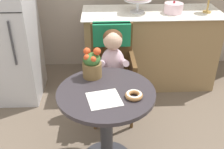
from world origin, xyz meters
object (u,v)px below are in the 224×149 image
object	(u,v)px
donut_front	(134,95)
flower_vase	(92,64)
refrigerator	(2,24)
seated_child	(113,61)
round_layer_cake	(173,8)
wicker_chair	(112,57)
cafe_table	(106,114)

from	to	relation	value
donut_front	flower_vase	xyz separation A→B (m)	(-0.29, 0.30, 0.09)
flower_vase	refrigerator	xyz separation A→B (m)	(-0.95, 0.88, 0.02)
seated_child	flower_vase	xyz separation A→B (m)	(-0.18, -0.33, 0.15)
round_layer_cake	refrigerator	size ratio (longest dim) A/B	0.12
seated_child	refrigerator	distance (m)	1.27
refrigerator	seated_child	bearing A→B (deg)	-26.21
wicker_chair	flower_vase	bearing A→B (deg)	-111.49
refrigerator	flower_vase	bearing A→B (deg)	-42.98
flower_vase	refrigerator	bearing A→B (deg)	137.02
wicker_chair	round_layer_cake	distance (m)	0.94
wicker_chair	flower_vase	size ratio (longest dim) A/B	3.86
donut_front	flower_vase	size ratio (longest dim) A/B	0.50
donut_front	seated_child	bearing A→B (deg)	100.32
cafe_table	wicker_chair	world-z (taller)	wicker_chair
wicker_chair	round_layer_cake	bearing A→B (deg)	36.79
cafe_table	round_layer_cake	size ratio (longest dim) A/B	3.54
seated_child	wicker_chair	bearing A→B (deg)	90.00
cafe_table	round_layer_cake	world-z (taller)	round_layer_cake
donut_front	refrigerator	bearing A→B (deg)	136.25
seated_child	round_layer_cake	bearing A→B (deg)	45.33
refrigerator	round_layer_cake	bearing A→B (deg)	4.75
donut_front	flower_vase	distance (m)	0.43
wicker_chair	seated_child	size ratio (longest dim) A/B	1.31
cafe_table	wicker_chair	xyz separation A→B (m)	(0.08, 0.70, 0.13)
cafe_table	donut_front	size ratio (longest dim) A/B	5.81
flower_vase	donut_front	bearing A→B (deg)	-46.13
cafe_table	flower_vase	distance (m)	0.40
round_layer_cake	wicker_chair	bearing A→B (deg)	-141.75
wicker_chair	refrigerator	world-z (taller)	refrigerator
wicker_chair	cafe_table	bearing A→B (deg)	-97.64
round_layer_cake	refrigerator	xyz separation A→B (m)	(-1.82, -0.15, -0.10)
cafe_table	flower_vase	bearing A→B (deg)	115.10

